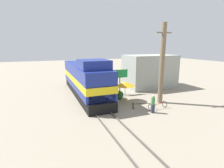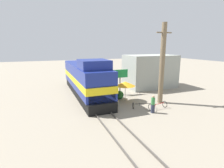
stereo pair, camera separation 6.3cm
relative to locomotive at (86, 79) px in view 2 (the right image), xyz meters
The scene contains 12 objects.
ground_plane 4.86m from the locomotive, 90.00° to the right, with size 120.00×120.00×0.00m, color gray.
rail_near 4.88m from the locomotive, 99.24° to the right, with size 0.08×30.69×0.15m, color #4C4742.
rail_far 4.88m from the locomotive, 80.76° to the right, with size 0.08×30.69×0.15m, color #4C4742.
locomotive is the anchor object (origin of this frame).
utility_pole 9.20m from the locomotive, 39.76° to the right, with size 1.80×0.53×8.36m.
vendor_umbrella 5.21m from the locomotive, 46.79° to the right, with size 2.19×2.19×2.22m.
billboard_sign 4.31m from the locomotive, 13.41° to the right, with size 2.10×0.12×3.15m.
shrub_cluster 4.65m from the locomotive, 41.24° to the right, with size 0.96×0.96×0.96m, color #236028.
person_bystander 9.16m from the locomotive, 61.15° to the right, with size 0.34×0.34×1.68m.
bicycle 9.27m from the locomotive, 53.57° to the right, with size 1.98×0.91×0.66m.
bicycle_spare 8.01m from the locomotive, 58.23° to the right, with size 2.06×1.17×0.63m.
building_block_distant 10.02m from the locomotive, ahead, with size 7.15×4.47×4.73m, color #999E93.
Camera 2 is at (-4.68, -16.34, 6.08)m, focal length 28.00 mm.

